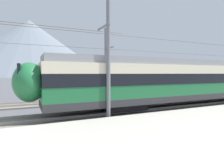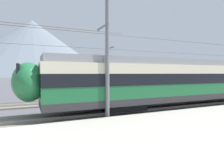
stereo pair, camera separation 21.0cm
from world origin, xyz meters
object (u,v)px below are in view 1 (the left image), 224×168
catenary_mast_mid (108,52)px  catenary_mast_far_side (106,62)px  train_near_platform (204,80)px  train_far_track (205,77)px

catenary_mast_mid → catenary_mast_far_side: catenary_mast_mid is taller
train_near_platform → train_far_track: size_ratio=0.93×
train_near_platform → catenary_mast_mid: (-9.95, -1.39, 1.82)m
train_near_platform → catenary_mast_far_side: (-6.19, 7.66, 1.80)m
train_near_platform → catenary_mast_mid: catenary_mast_mid is taller
train_near_platform → catenary_mast_far_side: catenary_mast_far_side is taller
catenary_mast_mid → catenary_mast_far_side: 9.80m
train_near_platform → catenary_mast_mid: size_ratio=0.69×
train_far_track → catenary_mast_far_side: (-13.68, 1.72, 1.80)m
catenary_mast_far_side → train_far_track: bearing=-7.2°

